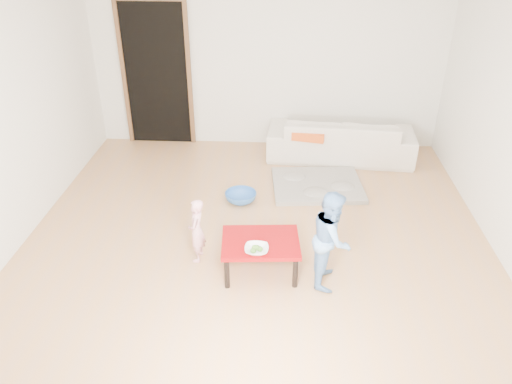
# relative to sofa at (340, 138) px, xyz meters

# --- Properties ---
(floor) EXTENTS (5.00, 5.00, 0.01)m
(floor) POSITION_rel_sofa_xyz_m (-1.07, -2.05, -0.30)
(floor) COLOR tan
(floor) RESTS_ON ground
(back_wall) EXTENTS (5.00, 0.02, 2.60)m
(back_wall) POSITION_rel_sofa_xyz_m (-1.07, 0.45, 1.00)
(back_wall) COLOR white
(back_wall) RESTS_ON floor
(left_wall) EXTENTS (0.02, 5.00, 2.60)m
(left_wall) POSITION_rel_sofa_xyz_m (-3.57, -2.05, 1.00)
(left_wall) COLOR white
(left_wall) RESTS_ON floor
(doorway) EXTENTS (1.02, 0.08, 2.11)m
(doorway) POSITION_rel_sofa_xyz_m (-2.67, 0.43, 0.73)
(doorway) COLOR brown
(doorway) RESTS_ON back_wall
(sofa) EXTENTS (2.09, 0.94, 0.59)m
(sofa) POSITION_rel_sofa_xyz_m (0.00, 0.00, 0.00)
(sofa) COLOR beige
(sofa) RESTS_ON floor
(cushion) EXTENTS (0.51, 0.47, 0.12)m
(cushion) POSITION_rel_sofa_xyz_m (-0.45, -0.21, 0.15)
(cushion) COLOR #EC581A
(cushion) RESTS_ON sofa
(red_table) EXTENTS (0.78, 0.61, 0.37)m
(red_table) POSITION_rel_sofa_xyz_m (-1.00, -2.69, -0.11)
(red_table) COLOR maroon
(red_table) RESTS_ON floor
(bowl) EXTENTS (0.22, 0.22, 0.05)m
(bowl) POSITION_rel_sofa_xyz_m (-1.02, -2.88, 0.10)
(bowl) COLOR white
(bowl) RESTS_ON red_table
(broccoli) EXTENTS (0.12, 0.12, 0.06)m
(broccoli) POSITION_rel_sofa_xyz_m (-1.02, -2.88, 0.10)
(broccoli) COLOR #2D5919
(broccoli) RESTS_ON red_table
(child_pink) EXTENTS (0.17, 0.26, 0.68)m
(child_pink) POSITION_rel_sofa_xyz_m (-1.64, -2.52, 0.04)
(child_pink) COLOR #EE6D7F
(child_pink) RESTS_ON floor
(child_blue) EXTENTS (0.43, 0.52, 0.96)m
(child_blue) POSITION_rel_sofa_xyz_m (-0.34, -2.78, 0.18)
(child_blue) COLOR #5794CB
(child_blue) RESTS_ON floor
(basin) EXTENTS (0.38, 0.38, 0.12)m
(basin) POSITION_rel_sofa_xyz_m (-1.31, -1.35, -0.24)
(basin) COLOR #326BBD
(basin) RESTS_ON floor
(blanket) EXTENTS (1.21, 1.04, 0.06)m
(blanket) POSITION_rel_sofa_xyz_m (-0.36, -0.93, -0.27)
(blanket) COLOR #A1998E
(blanket) RESTS_ON floor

